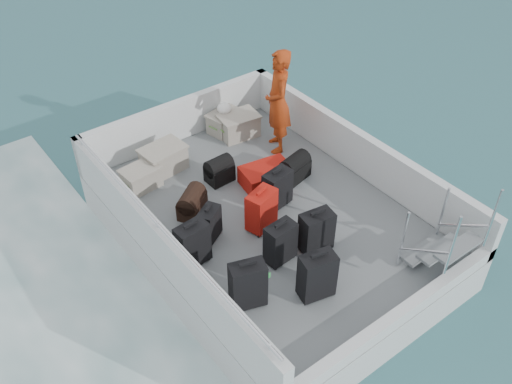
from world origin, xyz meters
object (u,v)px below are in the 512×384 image
suitcase_3 (317,276)px  suitcase_1 (193,245)px  crate_0 (142,179)px  crate_3 (239,126)px  suitcase_6 (316,232)px  suitcase_5 (261,210)px  crate_1 (164,160)px  suitcase_2 (210,224)px  suitcase_8 (266,176)px  suitcase_4 (280,243)px  suitcase_7 (277,189)px  crate_2 (225,123)px  passenger (278,102)px  suitcase_0 (248,285)px

suitcase_3 → suitcase_1: bearing=136.3°
crate_0 → crate_3: crate_3 is taller
suitcase_6 → suitcase_5: bearing=120.7°
suitcase_5 → crate_1: size_ratio=0.94×
suitcase_2 → crate_1: (0.29, 1.72, -0.06)m
suitcase_8 → suitcase_2: bearing=118.9°
suitcase_4 → crate_3: 2.97m
suitcase_2 → suitcase_1: bearing=-179.3°
suitcase_6 → suitcase_7: 1.01m
suitcase_3 → suitcase_4: size_ratio=1.10×
crate_2 → passenger: 1.23m
suitcase_0 → crate_0: suitcase_0 is taller
suitcase_5 → passenger: bearing=27.9°
suitcase_4 → crate_1: size_ratio=0.93×
suitcase_0 → suitcase_7: bearing=58.9°
crate_2 → passenger: (0.40, -0.92, 0.70)m
suitcase_2 → crate_3: 2.52m
crate_1 → crate_3: bearing=2.7°
suitcase_0 → suitcase_3: size_ratio=1.00×
suitcase_4 → crate_3: suitcase_4 is taller
suitcase_4 → passenger: 2.62m
suitcase_4 → suitcase_6: 0.52m
suitcase_6 → crate_3: suitcase_6 is taller
crate_1 → suitcase_7: bearing=-63.3°
suitcase_0 → suitcase_1: size_ratio=1.05×
crate_1 → crate_2: (1.39, 0.34, -0.03)m
suitcase_0 → suitcase_5: 1.38m
suitcase_1 → crate_2: bearing=43.8°
suitcase_1 → passenger: bearing=25.0°
crate_1 → passenger: passenger is taller
crate_0 → crate_2: (1.88, 0.51, 0.00)m
suitcase_2 → crate_1: size_ratio=0.79×
suitcase_0 → suitcase_4: bearing=42.1°
crate_0 → suitcase_8: bearing=-34.7°
crate_3 → crate_1: bearing=-177.3°
suitcase_7 → suitcase_3: bearing=-121.8°
suitcase_2 → crate_1: suitcase_2 is taller
suitcase_8 → crate_1: crate_1 is taller
suitcase_6 → crate_0: size_ratio=1.14×
suitcase_8 → crate_3: size_ratio=1.21×
suitcase_0 → suitcase_8: (1.61, 1.70, -0.18)m
suitcase_8 → crate_2: bearing=-2.5°
suitcase_5 → crate_0: suitcase_5 is taller
crate_2 → suitcase_2: bearing=-129.1°
suitcase_0 → suitcase_8: size_ratio=0.88×
suitcase_5 → crate_3: bearing=45.0°
suitcase_5 → crate_3: (1.08, 2.03, -0.11)m
passenger → suitcase_4: bearing=-10.2°
suitcase_4 → suitcase_3: bearing=-96.0°
suitcase_2 → suitcase_6: (1.00, -1.01, 0.05)m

